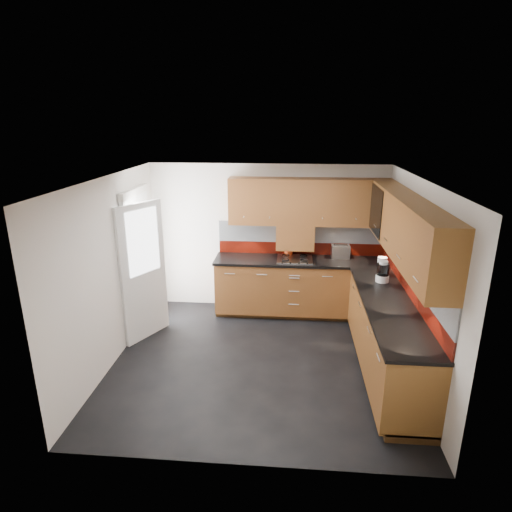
# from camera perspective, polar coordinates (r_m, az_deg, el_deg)

# --- Properties ---
(room) EXTENTS (4.00, 3.80, 2.64)m
(room) POSITION_cam_1_polar(r_m,az_deg,el_deg) (5.22, 0.43, 0.37)
(room) COLOR black
(base_cabinets) EXTENTS (2.70, 3.20, 0.95)m
(base_cabinets) POSITION_cam_1_polar(r_m,az_deg,el_deg) (6.29, 10.72, -7.17)
(base_cabinets) COLOR brown
(base_cabinets) RESTS_ON room
(countertop) EXTENTS (2.72, 3.22, 0.04)m
(countertop) POSITION_cam_1_polar(r_m,az_deg,el_deg) (6.10, 10.87, -3.11)
(countertop) COLOR black
(countertop) RESTS_ON base_cabinets
(backsplash) EXTENTS (2.70, 3.20, 0.54)m
(backsplash) POSITION_cam_1_polar(r_m,az_deg,el_deg) (6.24, 12.86, 0.07)
(backsplash) COLOR maroon
(backsplash) RESTS_ON countertop
(upper_cabinets) EXTENTS (2.50, 3.20, 0.72)m
(upper_cabinets) POSITION_cam_1_polar(r_m,az_deg,el_deg) (5.93, 13.01, 5.44)
(upper_cabinets) COLOR brown
(upper_cabinets) RESTS_ON room
(extractor_hood) EXTENTS (0.60, 0.33, 0.40)m
(extractor_hood) POSITION_cam_1_polar(r_m,az_deg,el_deg) (6.84, 5.25, 2.62)
(extractor_hood) COLOR brown
(extractor_hood) RESTS_ON room
(glass_cabinet) EXTENTS (0.32, 0.80, 0.66)m
(glass_cabinet) POSITION_cam_1_polar(r_m,az_deg,el_deg) (6.29, 17.03, 6.05)
(glass_cabinet) COLOR black
(glass_cabinet) RESTS_ON room
(back_door) EXTENTS (0.42, 1.19, 2.04)m
(back_door) POSITION_cam_1_polar(r_m,az_deg,el_deg) (6.44, -15.06, -1.21)
(back_door) COLOR white
(back_door) RESTS_ON room
(gas_hob) EXTENTS (0.55, 0.49, 0.04)m
(gas_hob) POSITION_cam_1_polar(r_m,az_deg,el_deg) (6.77, 5.18, -0.41)
(gas_hob) COLOR silver
(gas_hob) RESTS_ON countertop
(utensil_pot) EXTENTS (0.13, 0.13, 0.46)m
(utensil_pot) POSITION_cam_1_polar(r_m,az_deg,el_deg) (6.96, 4.36, 0.88)
(utensil_pot) COLOR red
(utensil_pot) RESTS_ON countertop
(toaster) EXTENTS (0.29, 0.19, 0.21)m
(toaster) POSITION_cam_1_polar(r_m,az_deg,el_deg) (6.97, 11.19, 0.60)
(toaster) COLOR silver
(toaster) RESTS_ON countertop
(food_processor) EXTENTS (0.18, 0.18, 0.30)m
(food_processor) POSITION_cam_1_polar(r_m,az_deg,el_deg) (6.07, 16.55, -2.09)
(food_processor) COLOR white
(food_processor) RESTS_ON countertop
(paper_towel) EXTENTS (0.13, 0.13, 0.27)m
(paper_towel) POSITION_cam_1_polar(r_m,az_deg,el_deg) (6.31, 16.43, -1.32)
(paper_towel) COLOR white
(paper_towel) RESTS_ON countertop
(orange_cloth) EXTENTS (0.16, 0.15, 0.01)m
(orange_cloth) POSITION_cam_1_polar(r_m,az_deg,el_deg) (6.13, 16.45, -3.15)
(orange_cloth) COLOR #D95818
(orange_cloth) RESTS_ON countertop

